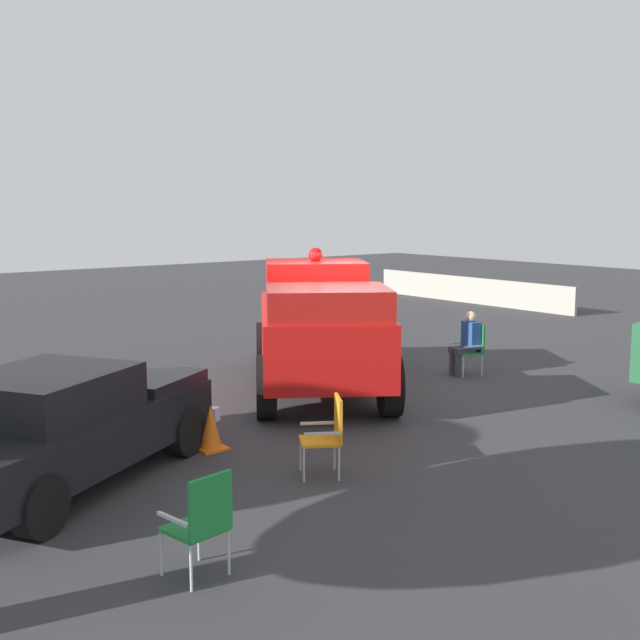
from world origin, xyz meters
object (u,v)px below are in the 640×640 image
lawn_chair_by_car (329,430)px  lawn_chair_spare (203,518)px  traffic_cone (211,428)px  lawn_chair_near_truck (472,346)px  classic_hot_rod (66,423)px  vintage_fire_truck (319,326)px  spectator_seated (467,341)px

lawn_chair_by_car → lawn_chair_spare: 3.06m
lawn_chair_by_car → traffic_cone: bearing=18.8°
lawn_chair_near_truck → lawn_chair_by_car: same height
lawn_chair_by_car → lawn_chair_spare: size_ratio=1.00×
classic_hot_rod → lawn_chair_spare: bearing=-179.9°
vintage_fire_truck → traffic_cone: size_ratio=9.69×
lawn_chair_spare → traffic_cone: bearing=-31.4°
classic_hot_rod → traffic_cone: (0.03, -2.05, -0.44)m
vintage_fire_truck → classic_hot_rod: 5.88m
lawn_chair_by_car → spectator_seated: 6.65m
traffic_cone → spectator_seated: bearing=-80.5°
lawn_chair_near_truck → lawn_chair_spare: same height
classic_hot_rod → spectator_seated: classic_hot_rod is taller
vintage_fire_truck → lawn_chair_by_car: vintage_fire_truck is taller
lawn_chair_by_car → classic_hot_rod: bearing=55.6°
lawn_chair_near_truck → traffic_cone: size_ratio=1.61×
vintage_fire_truck → classic_hot_rod: vintage_fire_truck is taller
lawn_chair_near_truck → lawn_chair_by_car: (-2.93, 6.08, 0.00)m
spectator_seated → lawn_chair_by_car: bearing=116.5°
lawn_chair_near_truck → spectator_seated: size_ratio=0.79×
classic_hot_rod → vintage_fire_truck: bearing=-70.2°
vintage_fire_truck → lawn_chair_near_truck: bearing=-105.4°
spectator_seated → traffic_cone: bearing=99.5°
classic_hot_rod → traffic_cone: size_ratio=7.39×
lawn_chair_near_truck → traffic_cone: 6.80m
lawn_chair_near_truck → lawn_chair_by_car: bearing=115.7°
lawn_chair_by_car → lawn_chair_spare: bearing=119.1°
lawn_chair_near_truck → lawn_chair_by_car: 6.75m
traffic_cone → lawn_chair_by_car: bearing=-161.2°
vintage_fire_truck → lawn_chair_near_truck: size_ratio=6.03×
classic_hot_rod → lawn_chair_by_car: size_ratio=4.60×
lawn_chair_spare → spectator_seated: (4.46, -8.63, 0.11)m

